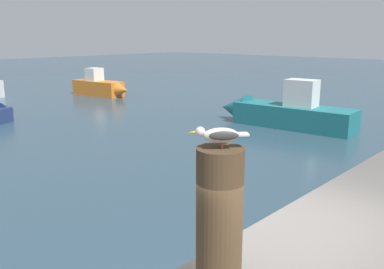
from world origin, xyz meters
The scene contains 4 objects.
mooring_post centered at (-1.02, -0.36, 2.24)m, with size 0.32×0.32×0.98m, color #4C3823.
seagull centered at (-1.03, -0.35, 2.82)m, with size 0.32×0.30×0.14m.
boat_orange centered at (11.28, 18.20, 0.52)m, with size 1.47×4.11×1.58m.
boat_teal centered at (11.04, 6.34, 0.53)m, with size 1.77×5.62×2.00m.
Camera 1 is at (-3.07, -1.98, 3.44)m, focal length 39.25 mm.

